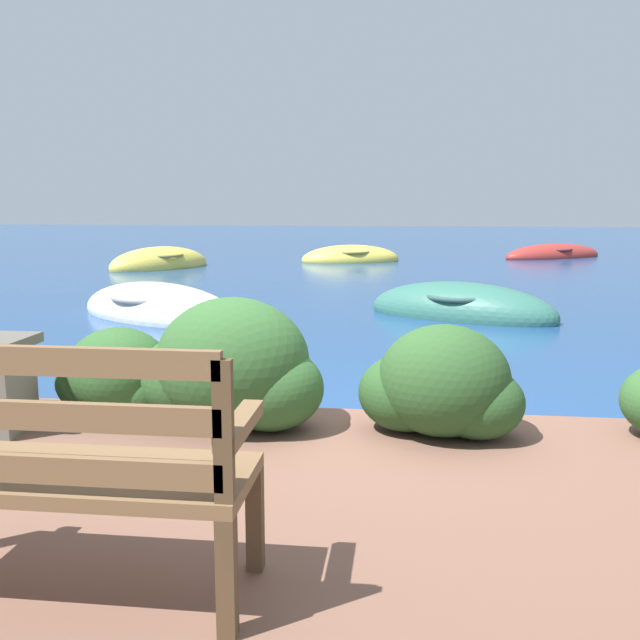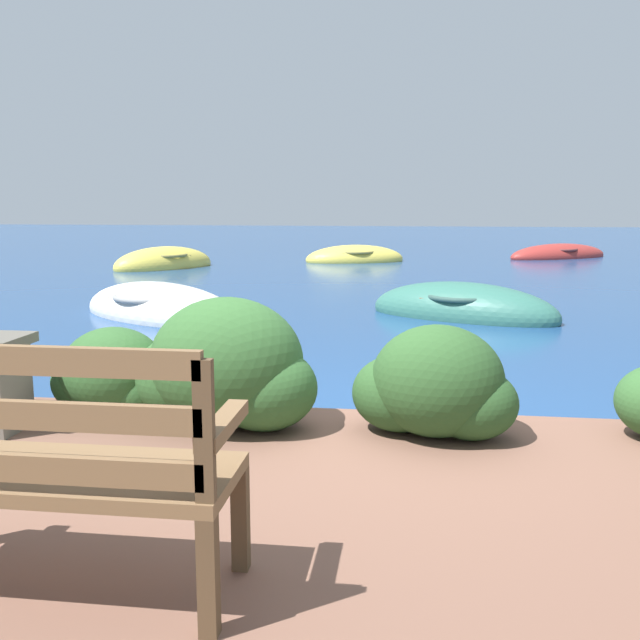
{
  "view_description": "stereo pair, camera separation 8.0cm",
  "coord_description": "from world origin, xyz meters",
  "px_view_note": "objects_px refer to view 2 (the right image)",
  "views": [
    {
      "loc": [
        0.18,
        -4.55,
        1.59
      ],
      "look_at": [
        -0.76,
        3.24,
        0.26
      ],
      "focal_mm": 40.0,
      "sensor_mm": 36.0,
      "label": 1
    },
    {
      "loc": [
        0.26,
        -4.54,
        1.59
      ],
      "look_at": [
        -0.76,
        3.24,
        0.26
      ],
      "focal_mm": 40.0,
      "sensor_mm": 36.0,
      "label": 2
    }
  ],
  "objects_px": {
    "rowboat_nearest": "(160,312)",
    "rowboat_outer": "(355,259)",
    "park_bench": "(53,464)",
    "rowboat_far": "(164,265)",
    "rowboat_distant": "(558,256)",
    "rowboat_mid": "(463,312)"
  },
  "relations": [
    {
      "from": "rowboat_outer",
      "to": "rowboat_distant",
      "type": "distance_m",
      "value": 5.85
    },
    {
      "from": "park_bench",
      "to": "rowboat_far",
      "type": "bearing_deg",
      "value": 108.76
    },
    {
      "from": "rowboat_distant",
      "to": "rowboat_mid",
      "type": "bearing_deg",
      "value": -139.97
    },
    {
      "from": "park_bench",
      "to": "rowboat_nearest",
      "type": "relative_size",
      "value": 0.4
    },
    {
      "from": "rowboat_far",
      "to": "rowboat_distant",
      "type": "xyz_separation_m",
      "value": [
        9.85,
        4.29,
        -0.02
      ]
    },
    {
      "from": "rowboat_mid",
      "to": "rowboat_outer",
      "type": "distance_m",
      "value": 8.98
    },
    {
      "from": "rowboat_outer",
      "to": "rowboat_nearest",
      "type": "bearing_deg",
      "value": 58.6
    },
    {
      "from": "rowboat_outer",
      "to": "rowboat_distant",
      "type": "bearing_deg",
      "value": 179.95
    },
    {
      "from": "rowboat_mid",
      "to": "rowboat_far",
      "type": "xyz_separation_m",
      "value": [
        -6.55,
        6.38,
        0.0
      ]
    },
    {
      "from": "park_bench",
      "to": "rowboat_nearest",
      "type": "bearing_deg",
      "value": 107.86
    },
    {
      "from": "park_bench",
      "to": "rowboat_distant",
      "type": "relative_size",
      "value": 0.38
    },
    {
      "from": "rowboat_nearest",
      "to": "rowboat_outer",
      "type": "bearing_deg",
      "value": -68.88
    },
    {
      "from": "park_bench",
      "to": "rowboat_outer",
      "type": "height_order",
      "value": "park_bench"
    },
    {
      "from": "rowboat_outer",
      "to": "rowboat_distant",
      "type": "height_order",
      "value": "rowboat_outer"
    },
    {
      "from": "rowboat_nearest",
      "to": "rowboat_distant",
      "type": "relative_size",
      "value": 0.95
    },
    {
      "from": "rowboat_nearest",
      "to": "rowboat_outer",
      "type": "relative_size",
      "value": 1.09
    },
    {
      "from": "rowboat_outer",
      "to": "park_bench",
      "type": "bearing_deg",
      "value": 71.52
    },
    {
      "from": "rowboat_mid",
      "to": "rowboat_nearest",
      "type": "bearing_deg",
      "value": 32.57
    },
    {
      "from": "park_bench",
      "to": "rowboat_mid",
      "type": "bearing_deg",
      "value": 76.61
    },
    {
      "from": "rowboat_nearest",
      "to": "rowboat_far",
      "type": "xyz_separation_m",
      "value": [
        -2.41,
        6.9,
        0.0
      ]
    },
    {
      "from": "rowboat_nearest",
      "to": "rowboat_far",
      "type": "relative_size",
      "value": 1.11
    },
    {
      "from": "rowboat_far",
      "to": "rowboat_outer",
      "type": "height_order",
      "value": "rowboat_far"
    }
  ]
}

